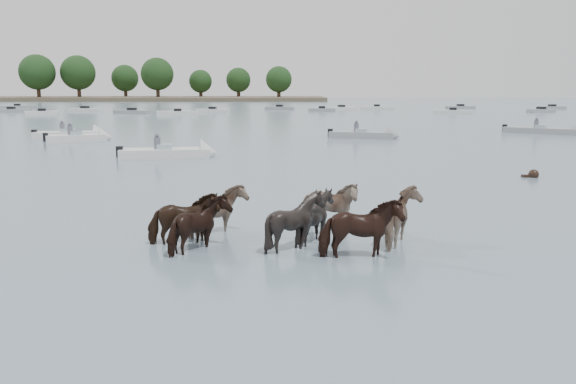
{
  "coord_description": "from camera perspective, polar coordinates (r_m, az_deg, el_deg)",
  "views": [
    {
      "loc": [
        -0.91,
        -11.84,
        3.82
      ],
      "look_at": [
        -0.83,
        2.78,
        1.1
      ],
      "focal_mm": 35.45,
      "sensor_mm": 36.0,
      "label": 1
    }
  ],
  "objects": [
    {
      "name": "treeline",
      "position": [
        173.64,
        -22.69,
        10.59
      ],
      "size": [
        144.39,
        21.52,
        12.35
      ],
      "color": "#382619",
      "rests_on": "ground"
    },
    {
      "name": "motorboat_b",
      "position": [
        31.86,
        -10.88,
        3.87
      ],
      "size": [
        5.5,
        2.38,
        1.92
      ],
      "rotation": [
        0.0,
        0.0,
        0.15
      ],
      "color": "silver",
      "rests_on": "ground"
    },
    {
      "name": "ground",
      "position": [
        12.47,
        3.92,
        -7.32
      ],
      "size": [
        400.0,
        400.0,
        0.0
      ],
      "primitive_type": "plane",
      "color": "slate",
      "rests_on": "ground"
    },
    {
      "name": "pony_herd",
      "position": [
        13.97,
        0.47,
        -2.89
      ],
      "size": [
        7.08,
        3.98,
        1.55
      ],
      "color": "black",
      "rests_on": "ground"
    },
    {
      "name": "motorboat_e",
      "position": [
        51.55,
        24.9,
        5.56
      ],
      "size": [
        6.03,
        4.71,
        1.92
      ],
      "rotation": [
        0.0,
        0.0,
        -0.58
      ],
      "color": "gray",
      "rests_on": "ground"
    },
    {
      "name": "motorboat_f",
      "position": [
        46.07,
        -20.28,
        5.41
      ],
      "size": [
        5.53,
        2.29,
        1.92
      ],
      "rotation": [
        0.0,
        0.0,
        0.13
      ],
      "color": "silver",
      "rests_on": "ground"
    },
    {
      "name": "swimming_pony",
      "position": [
        26.46,
        23.32,
        1.59
      ],
      "size": [
        0.72,
        0.44,
        0.44
      ],
      "color": "black",
      "rests_on": "ground"
    },
    {
      "name": "distant_flotilla",
      "position": [
        89.19,
        -0.79,
        8.24
      ],
      "size": [
        104.94,
        29.2,
        0.93
      ],
      "color": "gray",
      "rests_on": "ground"
    },
    {
      "name": "motorboat_a",
      "position": [
        43.2,
        -19.54,
        5.16
      ],
      "size": [
        4.73,
        3.19,
        1.92
      ],
      "rotation": [
        0.0,
        0.0,
        0.4
      ],
      "color": "silver",
      "rests_on": "ground"
    },
    {
      "name": "motorboat_c",
      "position": [
        43.31,
        8.37,
        5.66
      ],
      "size": [
        5.46,
        2.85,
        1.92
      ],
      "rotation": [
        0.0,
        0.0,
        -0.25
      ],
      "color": "gray",
      "rests_on": "ground"
    },
    {
      "name": "shoreline",
      "position": [
        176.0,
        -23.71,
        8.57
      ],
      "size": [
        160.0,
        30.0,
        1.0
      ],
      "primitive_type": "cube",
      "color": "#4C4233",
      "rests_on": "ground"
    }
  ]
}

